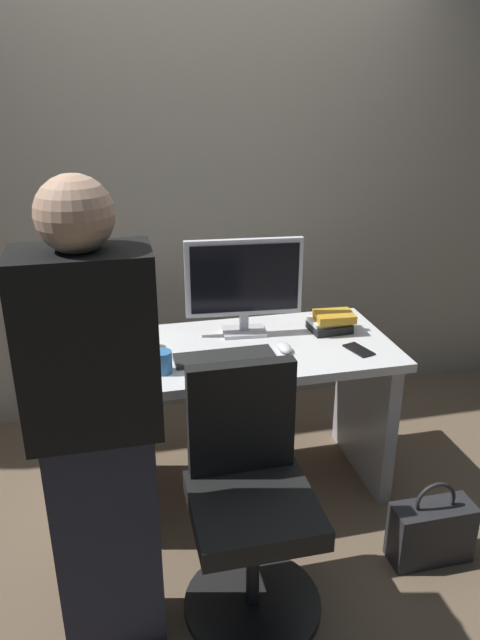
{
  "coord_description": "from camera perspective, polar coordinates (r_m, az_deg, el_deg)",
  "views": [
    {
      "loc": [
        -0.54,
        -2.37,
        1.87
      ],
      "look_at": [
        0.0,
        -0.05,
        0.9
      ],
      "focal_mm": 33.47,
      "sensor_mm": 36.0,
      "label": 1
    }
  ],
  "objects": [
    {
      "name": "person_at_desk",
      "position": [
        1.95,
        -13.48,
        -10.38
      ],
      "size": [
        0.4,
        0.24,
        1.64
      ],
      "color": "#262838",
      "rests_on": "ground"
    },
    {
      "name": "cup_near_keyboard",
      "position": [
        2.45,
        -7.42,
        -4.0
      ],
      "size": [
        0.08,
        0.08,
        0.09
      ],
      "primitive_type": "cylinder",
      "color": "#3372B2",
      "rests_on": "desk"
    },
    {
      "name": "monitor",
      "position": [
        2.73,
        0.4,
        3.68
      ],
      "size": [
        0.54,
        0.16,
        0.46
      ],
      "color": "silver",
      "rests_on": "desk"
    },
    {
      "name": "mouse",
      "position": [
        2.64,
        4.26,
        -2.65
      ],
      "size": [
        0.06,
        0.1,
        0.03
      ],
      "primitive_type": "ellipsoid",
      "color": "white",
      "rests_on": "desk"
    },
    {
      "name": "book_stack",
      "position": [
        2.86,
        8.72,
        -0.16
      ],
      "size": [
        0.21,
        0.17,
        0.1
      ],
      "color": "black",
      "rests_on": "desk"
    },
    {
      "name": "desk",
      "position": [
        2.79,
        -0.23,
        -6.98
      ],
      "size": [
        1.41,
        0.68,
        0.75
      ],
      "color": "white",
      "rests_on": "ground"
    },
    {
      "name": "office_chair",
      "position": [
        2.27,
        0.91,
        -17.32
      ],
      "size": [
        0.52,
        0.52,
        0.94
      ],
      "color": "black",
      "rests_on": "ground"
    },
    {
      "name": "handbag",
      "position": [
        2.73,
        17.8,
        -18.66
      ],
      "size": [
        0.34,
        0.14,
        0.38
      ],
      "color": "#262628",
      "rests_on": "ground"
    },
    {
      "name": "cup_by_monitor",
      "position": [
        2.69,
        -9.28,
        -1.74
      ],
      "size": [
        0.07,
        0.07,
        0.09
      ],
      "primitive_type": "cylinder",
      "color": "silver",
      "rests_on": "desk"
    },
    {
      "name": "keyboard",
      "position": [
        2.56,
        -1.52,
        -3.53
      ],
      "size": [
        0.43,
        0.13,
        0.02
      ],
      "primitive_type": "cube",
      "rotation": [
        0.0,
        0.0,
        0.01
      ],
      "color": "#262626",
      "rests_on": "desk"
    },
    {
      "name": "cell_phone",
      "position": [
        2.69,
        11.28,
        -2.81
      ],
      "size": [
        0.11,
        0.16,
        0.01
      ],
      "primitive_type": "cube",
      "rotation": [
        0.0,
        0.0,
        0.28
      ],
      "color": "black",
      "rests_on": "desk"
    },
    {
      "name": "wall_back",
      "position": [
        3.35,
        -3.82,
        15.71
      ],
      "size": [
        6.4,
        0.1,
        3.0
      ],
      "primitive_type": "cube",
      "color": "#9E9384",
      "rests_on": "ground"
    },
    {
      "name": "ground_plane",
      "position": [
        3.07,
        -0.22,
        -15.43
      ],
      "size": [
        9.0,
        9.0,
        0.0
      ],
      "primitive_type": "plane",
      "color": "brown"
    }
  ]
}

